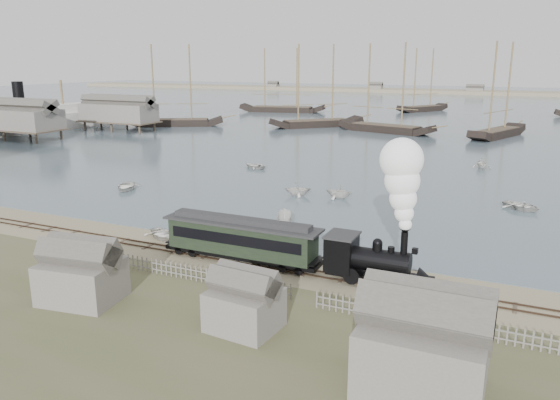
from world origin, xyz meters
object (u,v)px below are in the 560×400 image
at_px(beached_dinghy, 161,234).
at_px(steamship, 20,107).
at_px(passenger_coach, 241,238).
at_px(locomotive, 394,224).

height_order(beached_dinghy, steamship, steamship).
relative_size(passenger_coach, steamship, 0.26).
relative_size(passenger_coach, beached_dinghy, 3.69).
bearing_deg(beached_dinghy, steamship, 89.86).
xyz_separation_m(locomotive, passenger_coach, (-12.25, 0.00, -2.74)).
xyz_separation_m(locomotive, beached_dinghy, (-22.03, 2.43, -4.43)).
height_order(locomotive, steamship, steamship).
bearing_deg(steamship, passenger_coach, -110.77).
xyz_separation_m(passenger_coach, steamship, (-85.36, 52.14, 3.70)).
bearing_deg(locomotive, passenger_coach, 180.00).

